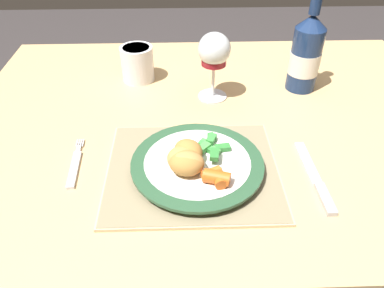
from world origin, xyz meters
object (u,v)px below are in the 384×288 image
dinner_plate (197,165)px  table_knife (317,182)px  bottle (306,54)px  fork (75,166)px  drinking_cup (137,63)px  wine_glass (216,53)px  dining_table (214,154)px

dinner_plate → table_knife: (0.21, -0.04, -0.01)m
table_knife → bottle: size_ratio=0.77×
dinner_plate → fork: size_ratio=1.71×
table_knife → drinking_cup: 0.52m
table_knife → drinking_cup: drinking_cup is taller
drinking_cup → wine_glass: bearing=-26.9°
wine_glass → drinking_cup: (-0.18, 0.09, -0.07)m
dining_table → table_knife: size_ratio=5.85×
dining_table → dinner_plate: size_ratio=4.66×
fork → drinking_cup: drinking_cup is taller
table_knife → bottle: 0.35m
fork → table_knife: size_ratio=0.73×
wine_glass → fork: bearing=-138.7°
table_knife → bottle: (0.06, 0.34, 0.09)m
wine_glass → bottle: 0.22m
table_knife → wine_glass: wine_glass is taller
dinner_plate → dining_table: bearing=74.8°
wine_glass → bottle: bearing=9.7°
dining_table → table_knife: table_knife is taller
bottle → table_knife: bearing=-99.5°
bottle → dinner_plate: bearing=-131.4°
dining_table → wine_glass: size_ratio=7.04×
drinking_cup → table_knife: bearing=-48.9°
dinner_plate → drinking_cup: bearing=110.5°
table_knife → dining_table: bearing=127.2°
dining_table → fork: fork is taller
table_knife → dinner_plate: bearing=170.3°
dinner_plate → bottle: bearing=48.6°
dining_table → wine_glass: 0.23m
wine_glass → table_knife: bearing=-62.2°
dining_table → fork: size_ratio=7.96×
wine_glass → drinking_cup: 0.22m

